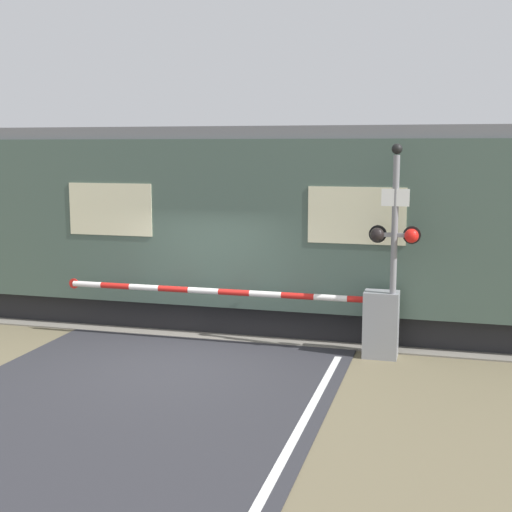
# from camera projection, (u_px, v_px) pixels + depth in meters

# --- Properties ---
(ground_plane) EXTENTS (80.00, 80.00, 0.00)m
(ground_plane) POSITION_uv_depth(u_px,v_px,m) (180.00, 363.00, 12.21)
(ground_plane) COLOR #6B6047
(track_bed) EXTENTS (36.00, 3.20, 0.13)m
(track_bed) POSITION_uv_depth(u_px,v_px,m) (233.00, 319.00, 15.16)
(track_bed) COLOR slate
(track_bed) RESTS_ON ground_plane
(train) EXTENTS (17.64, 2.76, 4.05)m
(train) POSITION_uv_depth(u_px,v_px,m) (365.00, 228.00, 14.13)
(train) COLOR black
(train) RESTS_ON ground_plane
(crossing_barrier) EXTENTS (6.37, 0.44, 1.18)m
(crossing_barrier) POSITION_uv_depth(u_px,v_px,m) (349.00, 318.00, 12.60)
(crossing_barrier) COLOR gray
(crossing_barrier) RESTS_ON ground_plane
(signal_post) EXTENTS (0.87, 0.26, 3.72)m
(signal_post) POSITION_uv_depth(u_px,v_px,m) (394.00, 240.00, 12.06)
(signal_post) COLOR gray
(signal_post) RESTS_ON ground_plane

